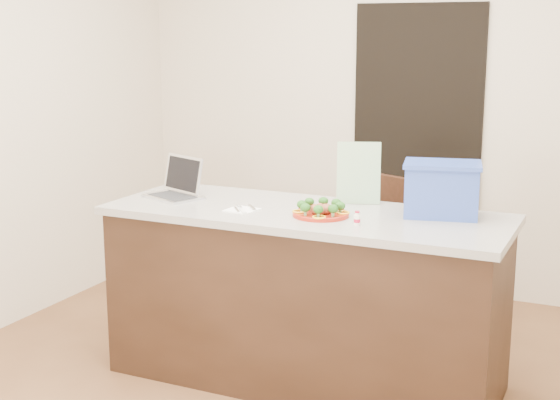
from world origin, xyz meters
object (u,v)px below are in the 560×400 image
at_px(napkin, 242,210).
at_px(yogurt_bottle, 357,219).
at_px(blue_box, 442,189).
at_px(chair, 391,249).
at_px(island, 305,297).
at_px(laptop, 178,186).
at_px(plate, 321,214).

xyz_separation_m(napkin, yogurt_bottle, (0.63, -0.04, 0.02)).
distance_m(blue_box, chair, 0.89).
distance_m(yogurt_bottle, blue_box, 0.48).
xyz_separation_m(island, blue_box, (0.65, 0.18, 0.59)).
xyz_separation_m(island, laptop, (-0.77, 0.03, 0.52)).
xyz_separation_m(island, yogurt_bottle, (0.34, -0.17, 0.49)).
distance_m(plate, yogurt_bottle, 0.24).
height_order(island, chair, chair).
distance_m(napkin, blue_box, 1.00).
distance_m(plate, laptop, 0.90).
bearing_deg(laptop, blue_box, 28.21).
relative_size(laptop, blue_box, 0.87).
relative_size(laptop, chair, 0.38).
height_order(island, laptop, laptop).
distance_m(napkin, yogurt_bottle, 0.63).
bearing_deg(blue_box, napkin, -174.24).
bearing_deg(laptop, chair, 59.11).
height_order(plate, napkin, plate).
height_order(napkin, blue_box, blue_box).
xyz_separation_m(laptop, chair, (1.00, 0.75, -0.43)).
relative_size(plate, blue_box, 0.67).
height_order(island, blue_box, blue_box).
height_order(island, plate, plate).
height_order(island, yogurt_bottle, yogurt_bottle).
height_order(yogurt_bottle, chair, yogurt_bottle).
relative_size(yogurt_bottle, blue_box, 0.16).
xyz_separation_m(plate, napkin, (-0.41, -0.05, -0.01)).
distance_m(plate, blue_box, 0.60).
bearing_deg(blue_box, laptop, 173.56).
height_order(napkin, yogurt_bottle, yogurt_bottle).
distance_m(island, blue_box, 0.90).
height_order(laptop, chair, laptop).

